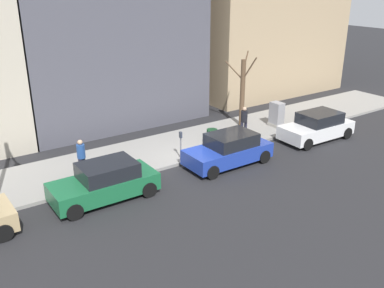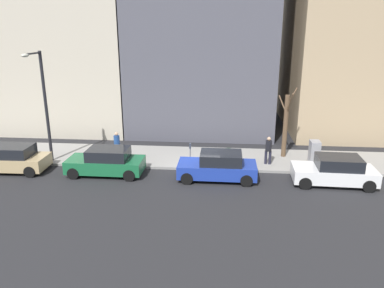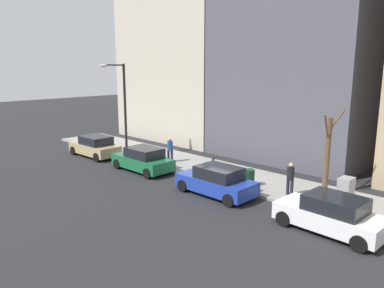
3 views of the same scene
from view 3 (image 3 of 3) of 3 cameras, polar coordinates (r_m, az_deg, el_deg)
name	(u,v)px [view 3 (image 3 of 3)]	position (r m, az deg, el deg)	size (l,w,h in m)	color
ground_plane	(214,185)	(20.97, 3.38, -6.24)	(120.00, 120.00, 0.00)	#232326
sidewalk	(236,176)	(22.43, 6.77, -4.90)	(4.00, 36.00, 0.15)	gray
parked_car_white	(331,214)	(16.03, 20.42, -10.03)	(2.02, 4.25, 1.52)	white
parked_car_blue	(217,181)	(19.19, 3.77, -5.68)	(1.92, 4.20, 1.52)	#1E389E
parked_car_green	(143,160)	(23.64, -7.48, -2.38)	(1.92, 4.20, 1.52)	#196038
parked_car_tan	(95,146)	(28.15, -14.54, -0.37)	(2.02, 4.25, 1.52)	tan
parking_meter	(213,165)	(21.33, 3.22, -3.19)	(0.14, 0.10, 1.35)	slate
utility_box	(345,193)	(18.41, 22.35, -6.96)	(0.83, 0.61, 1.43)	#A8A399
streetlamp	(122,102)	(26.97, -10.66, 6.35)	(1.97, 0.32, 6.50)	black
bare_tree	(327,154)	(19.81, 19.93, -1.38)	(2.14, 0.97, 4.29)	brown
trash_bin	(249,178)	(20.44, 8.73, -5.08)	(0.56, 0.56, 0.90)	#14381E
pedestrian_near_meter	(290,177)	(19.27, 14.76, -4.88)	(0.36, 0.40, 1.66)	#1E1E2D
pedestrian_midblock	(170,148)	(25.06, -3.37, -0.66)	(0.36, 0.36, 1.66)	#1E1E2D
office_tower_right	(201,52)	(35.93, 1.46, 13.81)	(11.31, 11.31, 15.49)	#BCB29E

